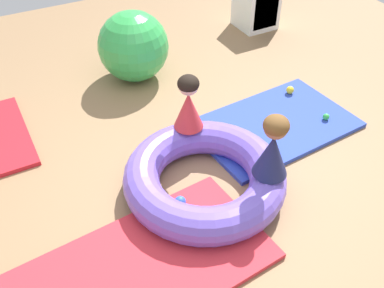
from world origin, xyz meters
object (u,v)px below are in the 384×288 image
at_px(play_ball_yellow, 290,90).
at_px(exercise_ball_large, 133,46).
at_px(child_in_red, 188,103).
at_px(play_ball_green, 326,117).
at_px(play_ball_pink, 220,228).
at_px(child_in_navy, 273,147).
at_px(inflatable_cushion, 205,177).
at_px(play_ball_blue, 180,202).
at_px(storage_cube, 257,6).

distance_m(play_ball_yellow, exercise_ball_large, 1.63).
xyz_separation_m(play_ball_yellow, exercise_ball_large, (-1.20, 1.07, 0.28)).
relative_size(child_in_red, exercise_ball_large, 0.65).
distance_m(play_ball_green, play_ball_pink, 1.66).
bearing_deg(play_ball_yellow, child_in_navy, -134.97).
xyz_separation_m(inflatable_cushion, child_in_red, (0.11, 0.46, 0.37)).
distance_m(child_in_navy, play_ball_green, 1.24).
xyz_separation_m(child_in_navy, play_ball_blue, (-0.62, 0.21, -0.43)).
xyz_separation_m(play_ball_blue, play_ball_pink, (0.13, -0.36, 0.01)).
distance_m(inflatable_cushion, storage_cube, 2.95).
distance_m(inflatable_cushion, play_ball_pink, 0.47).
height_order(child_in_red, storage_cube, child_in_red).
xyz_separation_m(child_in_red, exercise_ball_large, (0.07, 1.33, -0.15)).
bearing_deg(storage_cube, inflatable_cushion, -132.13).
height_order(child_in_navy, play_ball_yellow, child_in_navy).
bearing_deg(storage_cube, play_ball_yellow, -112.23).
bearing_deg(play_ball_green, child_in_navy, -153.63).
bearing_deg(storage_cube, child_in_navy, -123.03).
xyz_separation_m(play_ball_yellow, storage_cube, (0.60, 1.47, 0.20)).
bearing_deg(play_ball_green, storage_cube, 73.64).
relative_size(child_in_red, play_ball_yellow, 6.11).
relative_size(child_in_red, play_ball_pink, 4.28).
distance_m(child_in_red, storage_cube, 2.56).
height_order(inflatable_cushion, play_ball_green, inflatable_cushion).
bearing_deg(child_in_red, play_ball_blue, 74.10).
distance_m(play_ball_yellow, storage_cube, 1.60).
height_order(play_ball_green, exercise_ball_large, exercise_ball_large).
bearing_deg(inflatable_cushion, play_ball_yellow, 27.56).
relative_size(child_in_navy, play_ball_green, 8.12).
relative_size(play_ball_blue, storage_cube, 0.15).
xyz_separation_m(play_ball_yellow, play_ball_green, (0.02, -0.50, -0.01)).
height_order(play_ball_green, play_ball_pink, play_ball_pink).
height_order(exercise_ball_large, storage_cube, exercise_ball_large).
relative_size(inflatable_cushion, exercise_ball_large, 1.72).
bearing_deg(play_ball_pink, inflatable_cushion, 74.20).
distance_m(child_in_red, play_ball_pink, 1.02).
distance_m(play_ball_yellow, play_ball_pink, 1.90).
xyz_separation_m(inflatable_cushion, storage_cube, (1.98, 2.19, 0.14)).
bearing_deg(child_in_red, child_in_navy, 126.23).
relative_size(inflatable_cushion, storage_cube, 2.20).
xyz_separation_m(play_ball_blue, play_ball_green, (1.65, 0.31, -0.01)).
bearing_deg(play_ball_yellow, play_ball_green, -87.53).
distance_m(child_in_navy, storage_cube, 2.97).
bearing_deg(play_ball_pink, play_ball_yellow, 37.75).
height_order(play_ball_blue, play_ball_pink, play_ball_pink).
bearing_deg(child_in_navy, play_ball_green, -28.17).
relative_size(inflatable_cushion, play_ball_pink, 11.24).
relative_size(inflatable_cushion, play_ball_blue, 14.38).
height_order(child_in_red, play_ball_yellow, child_in_red).
height_order(play_ball_yellow, play_ball_pink, play_ball_pink).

